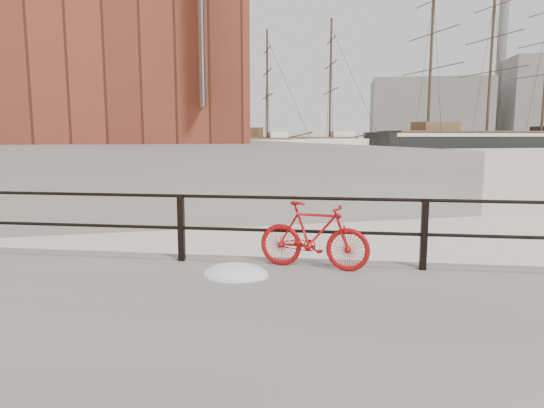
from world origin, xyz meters
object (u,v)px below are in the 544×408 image
at_px(schooner_mid, 288,149).
at_px(schooner_left, 231,150).
at_px(barque_black, 486,148).
at_px(workboat_far, 95,155).
at_px(workboat_near, 101,162).
at_px(bicycle, 314,236).

bearing_deg(schooner_mid, schooner_left, -154.19).
distance_m(barque_black, workboat_far, 68.04).
height_order(barque_black, schooner_left, barque_black).
distance_m(schooner_left, workboat_near, 36.78).
height_order(schooner_mid, schooner_left, schooner_mid).
distance_m(workboat_near, workboat_far, 15.29).
relative_size(barque_black, schooner_left, 2.14).
distance_m(barque_black, schooner_left, 47.05).
distance_m(schooner_left, workboat_far, 25.55).
bearing_deg(workboat_near, bicycle, -97.67).
bearing_deg(schooner_mid, workboat_far, -133.48).
xyz_separation_m(bicycle, workboat_near, (-19.23, 30.97, -0.82)).
height_order(barque_black, workboat_near, barque_black).
height_order(schooner_left, workboat_near, schooner_left).
height_order(barque_black, workboat_far, barque_black).
height_order(schooner_mid, workboat_far, schooner_mid).
height_order(bicycle, workboat_far, workboat_far).
bearing_deg(barque_black, bicycle, -131.12).
xyz_separation_m(barque_black, schooner_mid, (-34.83, -12.56, 0.00)).
distance_m(bicycle, workboat_far, 51.74).
bearing_deg(schooner_mid, bicycle, -95.24).
bearing_deg(barque_black, schooner_left, 179.54).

